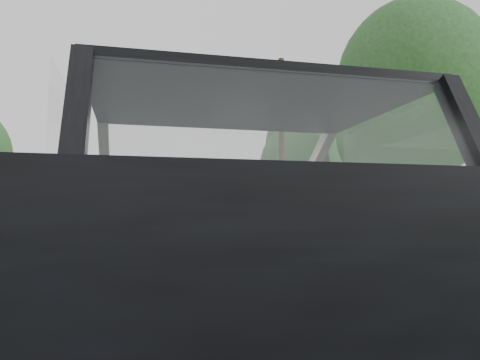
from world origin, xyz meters
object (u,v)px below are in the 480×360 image
cat (245,182)px  other_car (118,222)px  highway_sign (288,209)px  subject_car (229,230)px  utility_pole (282,147)px

cat → other_car: size_ratio=0.13×
cat → highway_sign: 21.34m
cat → other_car: other_car is taller
subject_car → highway_sign: (7.47, 20.65, 0.62)m
other_car → utility_pole: 10.84m
other_car → utility_pole: utility_pole is taller
other_car → highway_sign: bearing=-19.9°
cat → highway_sign: (7.23, 20.07, 0.26)m
subject_car → cat: (0.24, 0.58, 0.35)m
cat → utility_pole: size_ratio=0.06×
other_car → highway_sign: (8.81, -3.93, 0.67)m
other_car → utility_pole: size_ratio=0.49×
subject_car → cat: 0.72m
subject_car → cat: size_ratio=7.76×
cat → highway_sign: bearing=70.5°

